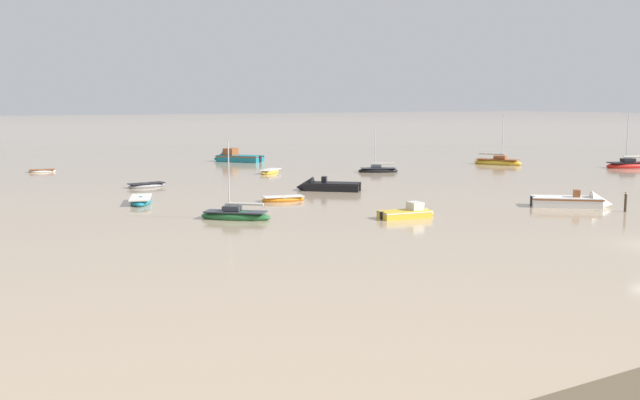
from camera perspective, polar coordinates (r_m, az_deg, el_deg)
The scene contains 14 objects.
motorboat_moored_0 at distance 57.99m, azimuth 19.21°, elevation -0.23°, with size 5.69×5.27×1.98m.
rowboat_moored_0 at distance 69.05m, azimuth -13.19°, elevation 1.09°, with size 3.64×1.60×0.56m.
sailboat_moored_0 at distance 49.37m, azimuth -6.51°, elevation -1.20°, with size 4.51×4.36×5.37m.
sailboat_moored_1 at distance 81.71m, azimuth 4.48°, elevation 2.29°, with size 4.55×3.23×4.94m.
rowboat_moored_2 at distance 58.25m, azimuth -13.62°, elevation -0.06°, with size 3.07×4.76×0.71m.
motorboat_moored_2 at distance 50.20m, azimuth 7.13°, elevation -1.06°, with size 4.22×1.95×1.55m.
rowboat_moored_3 at distance 58.01m, azimuth -2.85°, elevation 0.07°, with size 3.66×1.94×0.55m.
sailboat_moored_2 at distance 94.11m, azimuth 22.72°, elevation 2.48°, with size 6.31×3.88×6.77m.
sailboat_moored_3 at distance 94.03m, azimuth 13.50°, elevation 2.85°, with size 4.46×6.06×6.63m.
motorboat_moored_3 at distance 64.83m, azimuth 0.22°, elevation 0.98°, with size 5.50×5.23×1.94m.
motorboat_moored_4 at distance 96.48m, azimuth -6.71°, elevation 3.18°, with size 5.91×6.79×2.56m.
rowboat_moored_4 at distance 80.43m, azimuth -3.87°, elevation 2.18°, with size 3.77×3.40×0.60m.
rowboat_moored_5 at distance 86.98m, azimuth -20.58°, elevation 2.09°, with size 3.04×1.55×0.46m.
mooring_post_left at distance 56.52m, azimuth 22.43°, elevation -0.18°, with size 0.22×0.22×1.53m.
Camera 1 is at (-36.19, -23.85, 7.76)m, focal length 41.65 mm.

